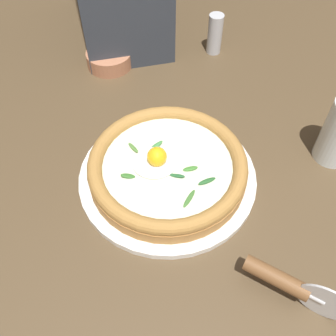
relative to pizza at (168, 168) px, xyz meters
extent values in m
cube|color=brown|center=(-0.05, 0.00, -0.05)|extent=(2.40, 2.40, 0.03)
cylinder|color=white|center=(0.00, 0.00, -0.03)|extent=(0.29, 0.29, 0.01)
cylinder|color=#B37C3E|center=(0.00, 0.00, -0.01)|extent=(0.26, 0.26, 0.02)
torus|color=#AD7C3D|center=(0.00, 0.00, 0.01)|extent=(0.26, 0.26, 0.02)
cylinder|color=#EBF0CE|center=(0.00, 0.00, 0.00)|extent=(0.21, 0.21, 0.00)
ellipsoid|color=white|center=(-0.02, 0.01, 0.01)|extent=(0.07, 0.07, 0.01)
sphere|color=yellow|center=(-0.02, 0.01, 0.02)|extent=(0.03, 0.03, 0.03)
ellipsoid|color=#3E7F30|center=(0.03, -0.02, 0.01)|extent=(0.02, 0.01, 0.00)
ellipsoid|color=#3F8542|center=(-0.01, 0.04, 0.01)|extent=(0.03, 0.02, 0.01)
ellipsoid|color=#356E2A|center=(-0.07, -0.01, 0.01)|extent=(0.02, 0.01, 0.01)
ellipsoid|color=#286635|center=(0.01, -0.02, 0.01)|extent=(0.03, 0.02, 0.01)
ellipsoid|color=#28602D|center=(0.05, -0.05, 0.01)|extent=(0.03, 0.01, 0.01)
ellipsoid|color=#3B6D2D|center=(0.02, -0.07, 0.01)|extent=(0.03, 0.03, 0.01)
ellipsoid|color=#55873D|center=(-0.05, 0.05, 0.01)|extent=(0.02, 0.03, 0.01)
cylinder|color=#B87654|center=(-0.05, 0.33, -0.02)|extent=(0.10, 0.10, 0.03)
cylinder|color=silver|center=(0.14, -0.26, 0.00)|extent=(0.05, 0.05, 0.07)
cylinder|color=silver|center=(0.13, -0.25, 0.00)|extent=(0.02, 0.02, 0.01)
cylinder|color=brown|center=(0.09, -0.21, 0.00)|extent=(0.08, 0.08, 0.02)
cylinder|color=white|center=(0.29, -0.02, -0.01)|extent=(0.06, 0.06, 0.04)
cylinder|color=silver|center=(0.19, 0.33, 0.01)|extent=(0.03, 0.03, 0.09)
camera|label=1|loc=(-0.09, -0.37, 0.48)|focal=40.47mm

